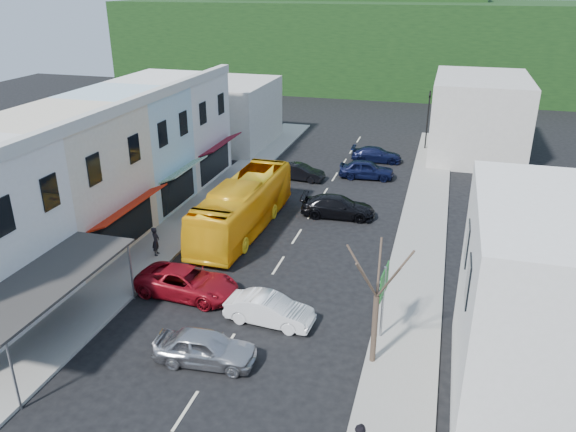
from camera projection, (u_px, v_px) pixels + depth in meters
The scene contains 19 objects.
ground at pixel (255, 301), 27.98m from camera, with size 120.00×120.00×0.00m, color black.
sidewalk_left at pixel (199, 211), 38.71m from camera, with size 3.00×52.00×0.15m, color gray.
sidewalk_right at pixel (421, 236), 34.93m from camera, with size 3.00×52.00×0.15m, color gray.
shopfront_row at pixel (86, 173), 34.01m from camera, with size 8.25×30.00×8.00m.
distant_block_left at pixel (228, 113), 53.77m from camera, with size 8.00×10.00×6.00m, color #B7B2A8.
distant_block_right at pixel (478, 116), 50.44m from camera, with size 8.00×12.00×7.00m, color #B7B2A8.
hillside at pixel (387, 39), 83.43m from camera, with size 80.00×26.00×14.00m.
bus at pixel (243, 207), 35.44m from camera, with size 2.50×11.60×3.10m, color yellow.
car_silver at pixel (205, 348), 23.28m from camera, with size 1.80×4.40×1.40m, color #ADADB2.
car_white at pixel (269, 309), 26.01m from camera, with size 1.80×4.40×1.40m, color white.
car_red at pixel (187, 283), 28.31m from camera, with size 1.90×4.60×1.40m, color maroon.
car_black_near at pixel (338, 207), 37.76m from camera, with size 1.84×4.50×1.40m, color black.
car_navy_mid at pixel (367, 170), 45.11m from camera, with size 1.80×4.40×1.40m, color black.
car_black_far at pixel (300, 171), 44.76m from camera, with size 1.80×4.40×1.40m, color black.
car_navy_far at pixel (377, 154), 49.28m from camera, with size 1.84×4.50×1.40m, color black.
pedestrian_left at pixel (156, 241), 32.12m from camera, with size 0.60×0.40×1.70m, color black.
direction_sign at pixel (383, 304), 24.39m from camera, with size 0.32×1.64×3.62m, color #135F1D, non-canonical shape.
street_tree at pixel (377, 297), 22.23m from camera, with size 2.27×2.27×6.44m, color #34271E, non-canonical shape.
traffic_signal at pixel (427, 121), 51.91m from camera, with size 0.55×1.11×5.54m, color black, non-canonical shape.
Camera 1 is at (8.17, -22.76, 14.81)m, focal length 35.00 mm.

